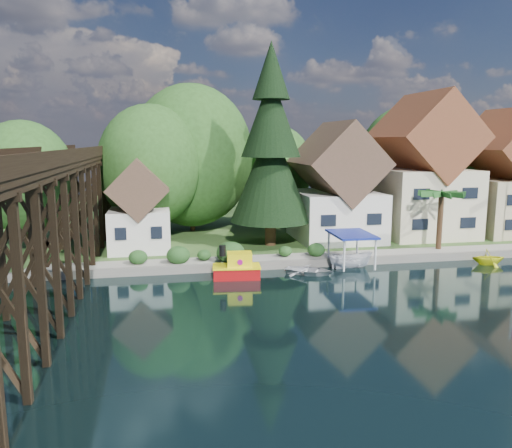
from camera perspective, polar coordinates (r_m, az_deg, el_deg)
The scene contains 17 objects.
ground at distance 31.30m, azimuth 6.80°, elevation -8.71°, with size 140.00×140.00×0.00m, color black.
bank at distance 63.67m, azimuth -2.48°, elevation 0.94°, with size 140.00×52.00×0.50m, color #2A4C1E.
seawall at distance 39.74m, azimuth 8.83°, elevation -4.33°, with size 60.00×0.40×0.62m, color slate.
promenade at distance 41.57m, azimuth 10.84°, elevation -3.47°, with size 50.00×2.60×0.06m, color gray.
trestle_bridge at distance 34.43m, azimuth -22.24°, elevation 1.46°, with size 4.12×44.18×9.30m.
house_left at distance 47.37m, azimuth 9.15°, elevation 3.82°, with size 7.64×8.64×11.02m.
house_center at distance 51.48m, azimuth 18.50°, elevation 5.32°, with size 8.65×9.18×13.89m.
house_right at distance 56.07m, azimuth 26.79°, elevation 4.45°, with size 8.15×8.64×12.45m.
shed at distance 43.23m, azimuth -13.21°, elevation 1.40°, with size 5.09×5.40×7.85m.
bg_trees at distance 50.63m, azimuth 0.72°, elevation 6.74°, with size 49.90×13.30×10.57m.
shrubs at distance 38.77m, azimuth -3.85°, elevation -3.19°, with size 15.76×2.47×1.70m.
conifer at distance 43.84m, azimuth 1.71°, elevation 8.50°, with size 7.14×7.14×17.58m.
palm_tree at distance 44.97m, azimuth 20.44°, elevation 3.05°, with size 4.83×4.83×5.32m.
tugboat at distance 35.87m, azimuth -2.17°, elevation -5.04°, with size 3.58×2.22×2.47m.
boat_white_a at distance 37.16m, azimuth 6.06°, elevation -5.16°, with size 2.50×3.51×0.73m, color silver.
boat_canopy at distance 39.16m, azimuth 10.79°, elevation -3.29°, with size 3.49×4.35×2.75m.
boat_yellow at distance 43.74m, azimuth 25.03°, elevation -3.35°, with size 2.24×2.59×1.36m, color yellow.
Camera 1 is at (-9.16, -28.29, 9.76)m, focal length 35.00 mm.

